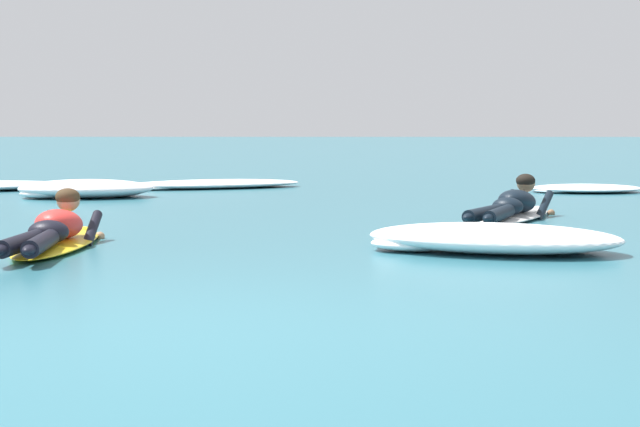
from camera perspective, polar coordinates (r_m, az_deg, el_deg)
ground_plane at (r=15.50m, az=-2.52°, el=0.97°), size 120.00×120.00×0.00m
surfer_near at (r=9.26m, az=-14.16°, el=-1.05°), size 0.58×2.58×0.53m
surfer_far at (r=11.77m, az=10.40°, el=0.30°), size 1.46×2.56×0.55m
whitewater_front at (r=15.44m, az=-12.54°, el=1.30°), size 2.03×1.38×0.26m
whitewater_mid_left at (r=8.91m, az=9.41°, el=-1.36°), size 2.35×1.67×0.24m
whitewater_mid_right at (r=17.31m, az=-5.81°, el=1.59°), size 3.10×1.97×0.14m
whitewater_far_band at (r=16.76m, az=14.20°, el=1.32°), size 1.73×1.18×0.12m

